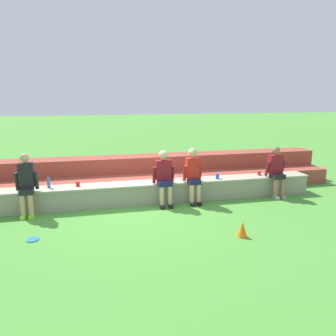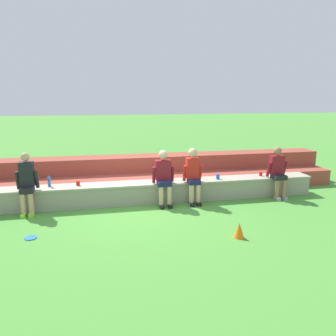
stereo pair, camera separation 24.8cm
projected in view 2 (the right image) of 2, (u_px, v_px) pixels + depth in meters
name	position (u px, v px, depth m)	size (l,w,h in m)	color
ground_plane	(137.00, 206.00, 7.97)	(80.00, 80.00, 0.00)	#4C9338
stone_seating_wall	(136.00, 192.00, 8.17)	(9.51, 0.57, 0.53)	gray
brick_bleachers	(131.00, 175.00, 9.46)	(11.97, 1.48, 0.92)	#9A4434
person_far_left	(27.00, 182.00, 7.32)	(0.49, 0.50, 1.42)	tan
person_left_of_center	(164.00, 176.00, 7.92)	(0.55, 0.55, 1.37)	#DBAD89
person_center	(193.00, 174.00, 8.05)	(0.50, 0.53, 1.40)	#DBAD89
person_right_of_center	(278.00, 171.00, 8.52)	(0.54, 0.54, 1.35)	#996B4C
water_bottle_near_left	(49.00, 182.00, 7.74)	(0.07, 0.07, 0.26)	blue
plastic_cup_middle	(78.00, 183.00, 7.85)	(0.09, 0.09, 0.11)	red
plastic_cup_right_end	(218.00, 177.00, 8.46)	(0.09, 0.09, 0.13)	blue
plastic_cup_left_end	(261.00, 174.00, 8.81)	(0.09, 0.09, 0.10)	red
frisbee	(31.00, 238.00, 6.16)	(0.23, 0.23, 0.02)	blue
sports_cone	(239.00, 230.00, 6.16)	(0.20, 0.20, 0.30)	orange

